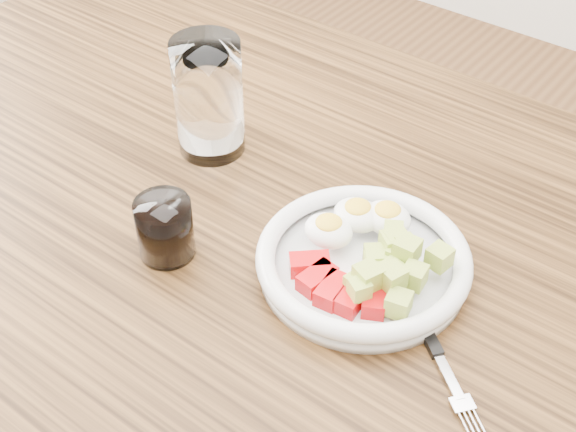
# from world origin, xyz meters

# --- Properties ---
(dining_table) EXTENTS (1.50, 0.90, 0.77)m
(dining_table) POSITION_xyz_m (0.00, 0.00, 0.67)
(dining_table) COLOR brown
(dining_table) RESTS_ON ground
(bowl) EXTENTS (0.24, 0.24, 0.06)m
(bowl) POSITION_xyz_m (0.09, 0.01, 0.79)
(bowl) COLOR white
(bowl) RESTS_ON dining_table
(fork) EXTENTS (0.16, 0.13, 0.01)m
(fork) POSITION_xyz_m (0.20, -0.03, 0.77)
(fork) COLOR black
(fork) RESTS_ON dining_table
(water_glass) EXTENTS (0.09, 0.09, 0.16)m
(water_glass) POSITION_xyz_m (-0.19, 0.08, 0.85)
(water_glass) COLOR white
(water_glass) RESTS_ON dining_table
(coffee_glass) EXTENTS (0.06, 0.06, 0.07)m
(coffee_glass) POSITION_xyz_m (-0.10, -0.09, 0.81)
(coffee_glass) COLOR white
(coffee_glass) RESTS_ON dining_table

